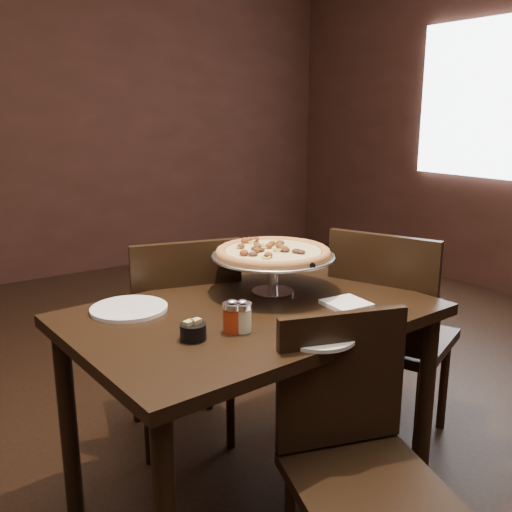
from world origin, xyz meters
TOP-DOWN VIEW (x-y plane):
  - room at (0.06, 0.03)m, footprint 6.04×7.04m
  - dining_table at (-0.06, 0.04)m, footprint 1.26×0.88m
  - pizza_stand at (0.10, 0.15)m, footprint 0.45×0.45m
  - parmesan_shaker at (-0.20, -0.11)m, footprint 0.06×0.06m
  - pepper_flake_shaker at (-0.22, -0.09)m, footprint 0.06×0.06m
  - packet_caddy at (-0.35, -0.08)m, footprint 0.08×0.08m
  - napkin_stack at (0.23, -0.11)m, footprint 0.15×0.15m
  - plate_left at (-0.41, 0.27)m, footprint 0.26×0.26m
  - plate_near at (-0.04, -0.28)m, footprint 0.23×0.23m
  - serving_spatula at (0.14, -0.01)m, footprint 0.16×0.16m
  - chair_far at (-0.08, 0.53)m, footprint 0.53×0.53m
  - chair_near at (-0.05, -0.46)m, footprint 0.50×0.50m
  - chair_side at (0.63, 0.05)m, footprint 0.58×0.58m

SIDE VIEW (x-z plane):
  - chair_near at x=-0.05m, z-range 0.04..0.89m
  - chair_far at x=-0.08m, z-range 0.04..0.97m
  - chair_side at x=0.63m, z-range 0.04..1.00m
  - dining_table at x=-0.06m, z-range 0.28..1.03m
  - plate_near at x=-0.04m, z-range 0.75..0.77m
  - plate_left at x=-0.41m, z-range 0.75..0.77m
  - napkin_stack at x=0.23m, z-range 0.75..0.77m
  - packet_caddy at x=-0.35m, z-range 0.75..0.81m
  - parmesan_shaker at x=-0.20m, z-range 0.75..0.85m
  - pepper_flake_shaker at x=-0.22m, z-range 0.75..0.86m
  - serving_spatula at x=0.14m, z-range 0.89..0.92m
  - pizza_stand at x=0.10m, z-range 0.81..1.00m
  - room at x=0.06m, z-range -0.02..2.82m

